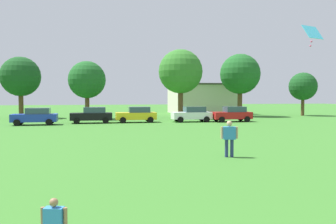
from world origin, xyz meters
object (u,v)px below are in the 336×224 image
adult_bystander (229,136)px  parked_car_yellow_2 (137,114)px  parked_car_red_4 (232,114)px  parked_car_black_1 (92,115)px  tree_center_right (181,72)px  parked_car_white_3 (192,114)px  kite (312,33)px  parked_car_blue_0 (35,116)px  tree_far_right (303,87)px  tree_left (21,77)px  child_kite_flyer (54,221)px  tree_center_left (87,80)px  tree_right (240,74)px

adult_bystander → parked_car_yellow_2: 22.58m
adult_bystander → parked_car_red_4: 23.12m
parked_car_black_1 → tree_center_right: tree_center_right is taller
parked_car_white_3 → tree_center_right: (0.36, 6.93, 5.11)m
kite → parked_car_blue_0: bearing=128.6°
parked_car_blue_0 → tree_center_right: bearing=-155.0°
kite → parked_car_black_1: kite is taller
tree_far_right → tree_left: bearing=177.0°
parked_car_blue_0 → parked_car_red_4: 20.69m
child_kite_flyer → tree_center_left: size_ratio=0.15×
tree_left → tree_right: bearing=-3.4°
parked_car_blue_0 → tree_right: (25.60, 9.55, 5.00)m
parked_car_blue_0 → tree_center_left: size_ratio=0.60×
kite → tree_center_right: size_ratio=0.14×
parked_car_red_4 → tree_left: (-24.13, 11.12, 4.43)m
tree_far_right → parked_car_black_1: bearing=-164.9°
tree_center_left → tree_far_right: 30.34m
adult_bystander → parked_car_white_3: 22.48m
parked_car_blue_0 → tree_left: size_ratio=0.55×
child_kite_flyer → parked_car_red_4: parked_car_red_4 is taller
child_kite_flyer → kite: 16.03m
parked_car_yellow_2 → tree_center_left: size_ratio=0.60×
tree_center_left → tree_right: bearing=4.2°
parked_car_black_1 → parked_car_yellow_2: bearing=-179.8°
adult_bystander → parked_car_yellow_2: (-1.72, 22.51, -0.17)m
child_kite_flyer → parked_car_yellow_2: parked_car_yellow_2 is taller
adult_bystander → parked_car_white_3: (4.37, 22.05, -0.17)m
adult_bystander → tree_center_right: (4.73, 28.99, 4.95)m
parked_car_white_3 → parked_car_red_4: (4.42, -0.66, 0.00)m
adult_bystander → tree_center_right: tree_center_right is taller
parked_car_white_3 → parked_car_red_4: size_ratio=1.00×
adult_bystander → tree_right: bearing=-100.7°
adult_bystander → parked_car_white_3: adult_bystander is taller
child_kite_flyer → adult_bystander: size_ratio=0.61×
adult_bystander → kite: kite is taller
parked_car_black_1 → parked_car_yellow_2: (4.72, 0.02, 0.00)m
parked_car_black_1 → tree_right: (20.13, 8.29, 5.00)m
parked_car_black_1 → adult_bystander: bearing=106.0°
parked_car_yellow_2 → parked_car_white_3: (6.09, -0.46, 0.00)m
parked_car_white_3 → parked_car_blue_0: bearing=2.9°
parked_car_white_3 → tree_right: 13.72m
tree_left → tree_far_right: tree_left is taller
parked_car_white_3 → tree_right: tree_right is taller
tree_center_left → tree_center_right: 11.84m
child_kite_flyer → parked_car_yellow_2: size_ratio=0.24×
parked_car_yellow_2 → tree_center_right: bearing=-134.9°
tree_center_right → tree_center_left: bearing=178.6°
parked_car_white_3 → tree_far_right: 20.97m
parked_car_white_3 → tree_left: tree_left is taller
tree_right → tree_far_right: size_ratio=1.40×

